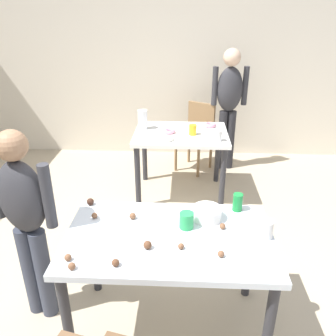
# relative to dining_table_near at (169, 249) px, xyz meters

# --- Properties ---
(ground_plane) EXTENTS (6.40, 6.40, 0.00)m
(ground_plane) POSITION_rel_dining_table_near_xyz_m (-0.09, 0.00, -0.65)
(ground_plane) COLOR tan
(wall_back) EXTENTS (6.40, 0.10, 2.60)m
(wall_back) POSITION_rel_dining_table_near_xyz_m (-0.09, 3.20, 0.65)
(wall_back) COLOR beige
(wall_back) RESTS_ON ground_plane
(dining_table_near) EXTENTS (1.26, 0.76, 0.75)m
(dining_table_near) POSITION_rel_dining_table_near_xyz_m (0.00, 0.00, 0.00)
(dining_table_near) COLOR silver
(dining_table_near) RESTS_ON ground_plane
(dining_table_far) EXTENTS (1.01, 0.78, 0.75)m
(dining_table_far) POSITION_rel_dining_table_near_xyz_m (0.04, 1.89, -0.01)
(dining_table_far) COLOR white
(dining_table_far) RESTS_ON ground_plane
(chair_far_table) EXTENTS (0.55, 0.55, 0.87)m
(chair_far_table) POSITION_rel_dining_table_near_xyz_m (0.25, 2.63, -0.15)
(chair_far_table) COLOR olive
(chair_far_table) RESTS_ON ground_plane
(person_girl_near) EXTENTS (0.45, 0.27, 1.38)m
(person_girl_near) POSITION_rel_dining_table_near_xyz_m (-0.91, 0.09, 0.16)
(person_girl_near) COLOR #383D4C
(person_girl_near) RESTS_ON ground_plane
(person_adult_far) EXTENTS (0.45, 0.23, 1.55)m
(person_adult_far) POSITION_rel_dining_table_near_xyz_m (0.64, 2.64, 0.28)
(person_adult_far) COLOR #28282D
(person_adult_far) RESTS_ON ground_plane
(mixing_bowl) EXTENTS (0.19, 0.19, 0.08)m
(mixing_bowl) POSITION_rel_dining_table_near_xyz_m (0.24, 0.20, 0.14)
(mixing_bowl) COLOR white
(mixing_bowl) RESTS_ON dining_table_near
(soda_can) EXTENTS (0.07, 0.07, 0.12)m
(soda_can) POSITION_rel_dining_table_near_xyz_m (0.45, 0.32, 0.16)
(soda_can) COLOR #198438
(soda_can) RESTS_ON dining_table_near
(fork_near) EXTENTS (0.17, 0.02, 0.01)m
(fork_near) POSITION_rel_dining_table_near_xyz_m (-0.09, 0.21, 0.10)
(fork_near) COLOR silver
(fork_near) RESTS_ON dining_table_near
(cup_near_0) EXTENTS (0.08, 0.08, 0.12)m
(cup_near_0) POSITION_rel_dining_table_near_xyz_m (0.57, 0.01, 0.16)
(cup_near_0) COLOR white
(cup_near_0) RESTS_ON dining_table_near
(cup_near_1) EXTENTS (0.09, 0.09, 0.10)m
(cup_near_1) POSITION_rel_dining_table_near_xyz_m (0.10, 0.09, 0.15)
(cup_near_1) COLOR green
(cup_near_1) RESTS_ON dining_table_near
(cake_ball_0) EXTENTS (0.04, 0.04, 0.04)m
(cake_ball_0) POSITION_rel_dining_table_near_xyz_m (-0.50, -0.32, 0.12)
(cake_ball_0) COLOR brown
(cake_ball_0) RESTS_ON dining_table_near
(cake_ball_1) EXTENTS (0.05, 0.05, 0.05)m
(cake_ball_1) POSITION_rel_dining_table_near_xyz_m (-0.12, -0.13, 0.12)
(cake_ball_1) COLOR brown
(cake_ball_1) RESTS_ON dining_table_near
(cake_ball_2) EXTENTS (0.04, 0.04, 0.04)m
(cake_ball_2) POSITION_rel_dining_table_near_xyz_m (0.29, -0.18, 0.12)
(cake_ball_2) COLOR brown
(cake_ball_2) RESTS_ON dining_table_near
(cake_ball_3) EXTENTS (0.04, 0.04, 0.04)m
(cake_ball_3) POSITION_rel_dining_table_near_xyz_m (-0.49, 0.17, 0.12)
(cake_ball_3) COLOR brown
(cake_ball_3) RESTS_ON dining_table_near
(cake_ball_4) EXTENTS (0.04, 0.04, 0.04)m
(cake_ball_4) POSITION_rel_dining_table_near_xyz_m (-0.54, -0.25, 0.12)
(cake_ball_4) COLOR brown
(cake_ball_4) RESTS_ON dining_table_near
(cake_ball_5) EXTENTS (0.04, 0.04, 0.04)m
(cake_ball_5) POSITION_rel_dining_table_near_xyz_m (0.07, -0.12, 0.12)
(cake_ball_5) COLOR brown
(cake_ball_5) RESTS_ON dining_table_near
(cake_ball_6) EXTENTS (0.04, 0.04, 0.04)m
(cake_ball_6) POSITION_rel_dining_table_near_xyz_m (0.33, 0.09, 0.12)
(cake_ball_6) COLOR brown
(cake_ball_6) RESTS_ON dining_table_near
(cake_ball_7) EXTENTS (0.04, 0.04, 0.04)m
(cake_ball_7) POSITION_rel_dining_table_near_xyz_m (-0.27, -0.28, 0.12)
(cake_ball_7) COLOR brown
(cake_ball_7) RESTS_ON dining_table_near
(cake_ball_8) EXTENTS (0.05, 0.05, 0.05)m
(cake_ball_8) POSITION_rel_dining_table_near_xyz_m (-0.56, 0.33, 0.12)
(cake_ball_8) COLOR #3D2319
(cake_ball_8) RESTS_ON dining_table_near
(cake_ball_9) EXTENTS (0.04, 0.04, 0.04)m
(cake_ball_9) POSITION_rel_dining_table_near_xyz_m (-0.25, 0.17, 0.12)
(cake_ball_9) COLOR brown
(cake_ball_9) RESTS_ON dining_table_near
(pitcher_far) EXTENTS (0.11, 0.11, 0.21)m
(pitcher_far) POSITION_rel_dining_table_near_xyz_m (-0.38, 2.00, 0.21)
(pitcher_far) COLOR white
(pitcher_far) RESTS_ON dining_table_far
(cup_far_0) EXTENTS (0.09, 0.09, 0.11)m
(cup_far_0) POSITION_rel_dining_table_near_xyz_m (0.42, 1.65, 0.15)
(cup_far_0) COLOR white
(cup_far_0) RESTS_ON dining_table_far
(cup_far_1) EXTENTS (0.08, 0.08, 0.11)m
(cup_far_1) POSITION_rel_dining_table_near_xyz_m (0.17, 1.82, 0.16)
(cup_far_1) COLOR yellow
(cup_far_1) RESTS_ON dining_table_far
(donut_far_0) EXTENTS (0.12, 0.12, 0.04)m
(donut_far_0) POSITION_rel_dining_table_near_xyz_m (-0.09, 1.64, 0.12)
(donut_far_0) COLOR white
(donut_far_0) RESTS_ON dining_table_far
(donut_far_1) EXTENTS (0.13, 0.13, 0.04)m
(donut_far_1) POSITION_rel_dining_table_near_xyz_m (-0.08, 1.87, 0.12)
(donut_far_1) COLOR pink
(donut_far_1) RESTS_ON dining_table_far
(donut_far_2) EXTENTS (0.14, 0.14, 0.04)m
(donut_far_2) POSITION_rel_dining_table_near_xyz_m (0.37, 2.11, 0.12)
(donut_far_2) COLOR pink
(donut_far_2) RESTS_ON dining_table_far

